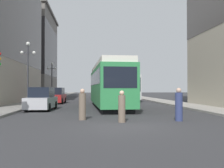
{
  "coord_description": "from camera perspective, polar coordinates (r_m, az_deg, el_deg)",
  "views": [
    {
      "loc": [
        -1.58,
        -11.45,
        1.71
      ],
      "look_at": [
        0.07,
        6.64,
        2.03
      ],
      "focal_mm": 41.5,
      "sensor_mm": 36.0,
      "label": 1
    }
  ],
  "objects": [
    {
      "name": "sidewalk_left",
      "position": [
        51.88,
        -12.32,
        -2.79
      ],
      "size": [
        2.76,
        120.0,
        0.15
      ],
      "primitive_type": "cube",
      "color": "gray",
      "rests_on": "ground"
    },
    {
      "name": "lamp_post_left_near",
      "position": [
        25.36,
        -18.04,
        4.23
      ],
      "size": [
        1.41,
        0.36,
        5.92
      ],
      "color": "#333338",
      "rests_on": "sidewalk_left"
    },
    {
      "name": "parked_car_left_mid",
      "position": [
        30.64,
        -12.19,
        -2.61
      ],
      "size": [
        2.03,
        4.63,
        1.82
      ],
      "rotation": [
        0.0,
        0.0,
        -0.04
      ],
      "color": "black",
      "rests_on": "ground"
    },
    {
      "name": "lamp_post_left_far",
      "position": [
        41.0,
        -13.1,
        1.99
      ],
      "size": [
        1.41,
        0.36,
        5.62
      ],
      "color": "#333338",
      "rests_on": "sidewalk_left"
    },
    {
      "name": "parked_car_left_near",
      "position": [
        21.39,
        -15.23,
        -3.3
      ],
      "size": [
        2.06,
        4.43,
        1.82
      ],
      "rotation": [
        0.0,
        0.0,
        -0.05
      ],
      "color": "black",
      "rests_on": "ground"
    },
    {
      "name": "transit_bus",
      "position": [
        37.21,
        2.69,
        -0.64
      ],
      "size": [
        2.74,
        11.57,
        3.45
      ],
      "rotation": [
        0.0,
        0.0,
        0.01
      ],
      "color": "black",
      "rests_on": "ground"
    },
    {
      "name": "streetcar",
      "position": [
        23.48,
        -0.76,
        -0.06
      ],
      "size": [
        3.08,
        13.85,
        3.89
      ],
      "rotation": [
        0.0,
        0.0,
        0.03
      ],
      "color": "black",
      "rests_on": "ground"
    },
    {
      "name": "pedestrian_crossing_near",
      "position": [
        14.13,
        14.51,
        -4.62
      ],
      "size": [
        0.39,
        0.39,
        1.75
      ],
      "rotation": [
        0.0,
        0.0,
        5.77
      ],
      "color": "navy",
      "rests_on": "ground"
    },
    {
      "name": "building_left_midblock",
      "position": [
        57.94,
        -18.1,
        6.4
      ],
      "size": [
        10.73,
        19.0,
        17.77
      ],
      "color": "slate",
      "rests_on": "ground"
    },
    {
      "name": "ground_plane",
      "position": [
        11.69,
        2.64,
        -9.43
      ],
      "size": [
        200.0,
        200.0,
        0.0
      ],
      "primitive_type": "plane",
      "color": "#303033"
    },
    {
      "name": "pedestrian_crossing_far",
      "position": [
        14.25,
        -6.54,
        -4.7
      ],
      "size": [
        0.38,
        0.38,
        1.7
      ],
      "rotation": [
        0.0,
        0.0,
        3.86
      ],
      "color": "#6B5B4C",
      "rests_on": "ground"
    },
    {
      "name": "pedestrian_on_sidewalk",
      "position": [
        13.15,
        2.17,
        -5.2
      ],
      "size": [
        0.36,
        0.36,
        1.61
      ],
      "rotation": [
        0.0,
        0.0,
        6.25
      ],
      "color": "#6B5B4C",
      "rests_on": "ground"
    },
    {
      "name": "sidewalk_right",
      "position": [
        52.36,
        5.29,
        -2.79
      ],
      "size": [
        2.76,
        120.0,
        0.15
      ],
      "primitive_type": "cube",
      "color": "gray",
      "rests_on": "ground"
    }
  ]
}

